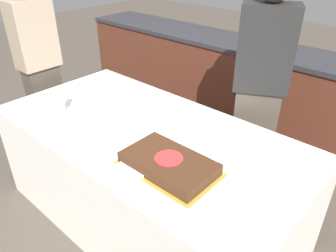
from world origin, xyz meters
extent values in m
plane|color=brown|center=(0.00, 0.00, 0.00)|extent=(14.00, 14.00, 0.00)
cube|color=#5B2D1E|center=(0.00, 1.59, 0.44)|extent=(4.40, 0.55, 0.88)
cube|color=#2D2D33|center=(0.00, 1.59, 0.90)|extent=(4.40, 0.58, 0.04)
cube|color=white|center=(0.00, 0.00, 0.38)|extent=(2.06, 1.03, 0.76)
cube|color=gold|center=(0.37, -0.20, 0.76)|extent=(0.52, 0.32, 0.00)
cube|color=#472816|center=(0.37, -0.20, 0.79)|extent=(0.48, 0.28, 0.06)
cylinder|color=red|center=(0.37, -0.20, 0.83)|extent=(0.15, 0.15, 0.00)
cylinder|color=white|center=(-0.12, -0.04, 0.78)|extent=(0.22, 0.22, 0.04)
cylinder|color=white|center=(-0.58, -0.21, 0.76)|extent=(0.07, 0.07, 0.00)
cylinder|color=white|center=(-0.58, -0.21, 0.80)|extent=(0.01, 0.01, 0.08)
cylinder|color=white|center=(-0.58, -0.21, 0.90)|extent=(0.05, 0.05, 0.10)
cylinder|color=white|center=(0.44, 0.10, 0.76)|extent=(0.18, 0.18, 0.00)
cube|color=white|center=(0.24, -0.39, 0.77)|extent=(0.18, 0.12, 0.02)
cube|color=#4C4238|center=(0.37, 0.74, 0.45)|extent=(0.34, 0.28, 0.90)
cube|color=black|center=(0.37, 0.74, 1.18)|extent=(0.41, 0.34, 0.56)
cube|color=#4C4238|center=(-1.25, 0.00, 0.43)|extent=(0.16, 0.27, 0.87)
cube|color=tan|center=(-1.25, 0.00, 1.13)|extent=(0.20, 0.32, 0.53)
camera|label=1|loc=(1.28, -1.22, 1.82)|focal=35.00mm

